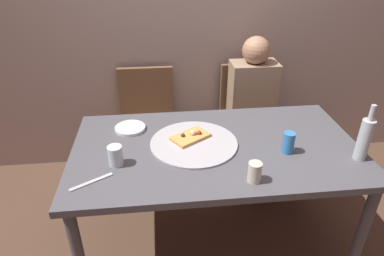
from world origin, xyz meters
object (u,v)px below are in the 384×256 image
at_px(tumbler_far, 115,156).
at_px(guest_in_sweater, 254,107).
at_px(wine_bottle, 364,139).
at_px(plate_stack, 130,128).
at_px(chair_right, 248,113).
at_px(dining_table, 216,157).
at_px(soda_can, 288,143).
at_px(chair_left, 148,118).
at_px(pizza_slice_last, 191,136).
at_px(tumbler_near, 255,172).
at_px(pizza_tray, 194,143).
at_px(table_knife, 91,182).

height_order(tumbler_far, guest_in_sweater, guest_in_sweater).
height_order(wine_bottle, plate_stack, wine_bottle).
bearing_deg(plate_stack, chair_right, 33.36).
bearing_deg(plate_stack, guest_in_sweater, 26.35).
xyz_separation_m(dining_table, tumbler_far, (-0.55, -0.12, 0.13)).
bearing_deg(wine_bottle, soda_can, 164.34).
xyz_separation_m(soda_can, chair_left, (-0.79, 0.96, -0.30)).
relative_size(dining_table, pizza_slice_last, 6.42).
bearing_deg(tumbler_near, tumbler_far, 162.53).
distance_m(chair_left, guest_in_sweater, 0.86).
distance_m(tumbler_near, chair_left, 1.34).
distance_m(tumbler_far, chair_right, 1.42).
distance_m(dining_table, pizza_tray, 0.15).
height_order(plate_stack, chair_left, chair_left).
bearing_deg(pizza_tray, guest_in_sweater, 50.38).
xyz_separation_m(tumbler_far, soda_can, (0.94, 0.01, 0.01)).
relative_size(wine_bottle, tumbler_near, 3.03).
height_order(tumbler_near, tumbler_far, tumbler_far).
height_order(wine_bottle, table_knife, wine_bottle).
xyz_separation_m(tumbler_far, table_knife, (-0.11, -0.14, -0.05)).
distance_m(dining_table, chair_left, 0.96).
distance_m(dining_table, wine_bottle, 0.80).
bearing_deg(plate_stack, soda_can, -21.57).
distance_m(tumbler_far, plate_stack, 0.37).
xyz_separation_m(tumbler_near, chair_left, (-0.54, 1.19, -0.30)).
relative_size(pizza_tray, tumbler_far, 4.62).
relative_size(pizza_tray, chair_left, 0.56).
xyz_separation_m(chair_left, guest_in_sweater, (0.84, -0.15, 0.13)).
bearing_deg(pizza_tray, dining_table, -14.21).
distance_m(tumbler_near, plate_stack, 0.86).
bearing_deg(chair_left, pizza_slice_last, 109.44).
distance_m(tumbler_near, guest_in_sweater, 1.09).
bearing_deg(plate_stack, pizza_tray, -29.25).
height_order(pizza_slice_last, tumbler_far, tumbler_far).
xyz_separation_m(tumbler_near, soda_can, (0.25, 0.23, 0.01)).
bearing_deg(soda_can, tumbler_near, -137.81).
distance_m(table_knife, chair_left, 1.17).
bearing_deg(wine_bottle, chair_left, 137.46).
bearing_deg(soda_can, plate_stack, 158.43).
relative_size(dining_table, pizza_tray, 3.24).
distance_m(soda_can, chair_left, 1.28).
xyz_separation_m(pizza_tray, table_knife, (-0.54, -0.29, -0.00)).
height_order(pizza_tray, table_knife, pizza_tray).
bearing_deg(table_knife, wine_bottle, 151.58).
height_order(chair_left, guest_in_sweater, guest_in_sweater).
height_order(dining_table, soda_can, soda_can).
relative_size(tumbler_far, chair_right, 0.12).
distance_m(tumbler_far, soda_can, 0.94).
distance_m(pizza_slice_last, table_knife, 0.63).
bearing_deg(pizza_tray, wine_bottle, -15.46).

